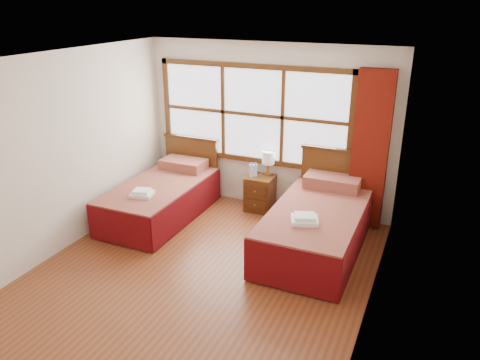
% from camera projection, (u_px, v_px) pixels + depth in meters
% --- Properties ---
extents(floor, '(4.50, 4.50, 0.00)m').
position_uv_depth(floor, '(203.00, 271.00, 5.85)').
color(floor, brown).
rests_on(floor, ground).
extents(ceiling, '(4.50, 4.50, 0.00)m').
position_uv_depth(ceiling, '(195.00, 59.00, 4.90)').
color(ceiling, white).
rests_on(ceiling, wall_back).
extents(wall_back, '(4.00, 0.00, 4.00)m').
position_uv_depth(wall_back, '(268.00, 128.00, 7.29)').
color(wall_back, silver).
rests_on(wall_back, floor).
extents(wall_left, '(0.00, 4.50, 4.50)m').
position_uv_depth(wall_left, '(65.00, 153.00, 6.12)').
color(wall_left, silver).
rests_on(wall_left, floor).
extents(wall_right, '(0.00, 4.50, 4.50)m').
position_uv_depth(wall_right, '(377.00, 203.00, 4.63)').
color(wall_right, silver).
rests_on(wall_right, floor).
extents(window, '(3.16, 0.06, 1.56)m').
position_uv_depth(window, '(252.00, 114.00, 7.28)').
color(window, white).
rests_on(window, wall_back).
extents(curtain, '(0.50, 0.16, 2.30)m').
position_uv_depth(curtain, '(370.00, 151.00, 6.62)').
color(curtain, maroon).
rests_on(curtain, wall_back).
extents(bed_left, '(1.06, 2.08, 1.03)m').
position_uv_depth(bed_left, '(163.00, 197.00, 7.25)').
color(bed_left, '#42230D').
rests_on(bed_left, floor).
extents(bed_right, '(1.16, 2.25, 1.13)m').
position_uv_depth(bed_right, '(318.00, 224.00, 6.32)').
color(bed_right, '#42230D').
rests_on(bed_right, floor).
extents(nightstand, '(0.43, 0.42, 0.57)m').
position_uv_depth(nightstand, '(260.00, 193.00, 7.45)').
color(nightstand, '#512E11').
rests_on(nightstand, floor).
extents(towels_left, '(0.36, 0.34, 0.09)m').
position_uv_depth(towels_left, '(142.00, 193.00, 6.68)').
color(towels_left, white).
rests_on(towels_left, bed_left).
extents(towels_right, '(0.41, 0.38, 0.10)m').
position_uv_depth(towels_right, '(305.00, 219.00, 5.77)').
color(towels_right, white).
rests_on(towels_right, bed_right).
extents(lamp, '(0.20, 0.20, 0.39)m').
position_uv_depth(lamp, '(268.00, 158.00, 7.34)').
color(lamp, '#C0883D').
rests_on(lamp, nightstand).
extents(bottle_near, '(0.06, 0.06, 0.23)m').
position_uv_depth(bottle_near, '(251.00, 171.00, 7.31)').
color(bottle_near, '#C4DFFC').
rests_on(bottle_near, nightstand).
extents(bottle_far, '(0.06, 0.06, 0.23)m').
position_uv_depth(bottle_far, '(255.00, 170.00, 7.33)').
color(bottle_far, '#C4DFFC').
rests_on(bottle_far, nightstand).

